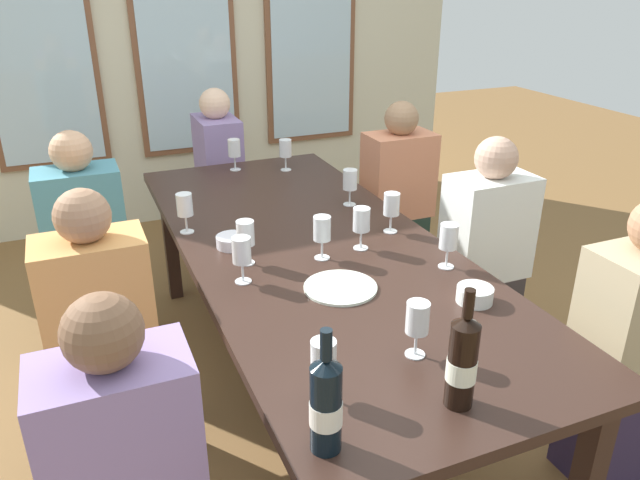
{
  "coord_description": "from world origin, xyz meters",
  "views": [
    {
      "loc": [
        -0.86,
        -2.11,
        1.78
      ],
      "look_at": [
        0.0,
        -0.07,
        0.79
      ],
      "focal_mm": 34.41,
      "sensor_mm": 36.0,
      "label": 1
    }
  ],
  "objects_px": {
    "wine_glass_3": "(322,231)",
    "wine_glass_7": "(234,149)",
    "wine_bottle_1": "(326,405)",
    "wine_glass_10": "(392,205)",
    "tasting_bowl_1": "(232,241)",
    "seated_person_2": "(88,249)",
    "wine_glass_6": "(323,360)",
    "wine_glass_1": "(285,150)",
    "wine_glass_4": "(185,207)",
    "white_plate_0": "(340,287)",
    "wine_glass_5": "(449,239)",
    "seated_person_3": "(397,202)",
    "dining_table": "(314,259)",
    "wine_glass_0": "(245,234)",
    "wine_glass_9": "(417,320)",
    "seated_person_1": "(484,259)",
    "wine_glass_8": "(361,221)",
    "seated_person_5": "(628,354)",
    "seated_person_0": "(103,339)",
    "tasting_bowl_0": "(475,295)",
    "seated_person_6": "(220,180)",
    "wine_glass_11": "(350,181)",
    "wine_glass_2": "(242,253)",
    "wine_bottle_0": "(462,361)"
  },
  "relations": [
    {
      "from": "wine_glass_0",
      "to": "wine_glass_10",
      "type": "relative_size",
      "value": 1.0
    },
    {
      "from": "wine_bottle_1",
      "to": "wine_glass_10",
      "type": "bearing_deg",
      "value": 54.68
    },
    {
      "from": "wine_glass_1",
      "to": "wine_glass_0",
      "type": "bearing_deg",
      "value": -117.1
    },
    {
      "from": "seated_person_0",
      "to": "seated_person_1",
      "type": "xyz_separation_m",
      "value": [
        1.71,
        0.02,
        0.0
      ]
    },
    {
      "from": "dining_table",
      "to": "seated_person_3",
      "type": "relative_size",
      "value": 2.24
    },
    {
      "from": "wine_glass_11",
      "to": "seated_person_2",
      "type": "bearing_deg",
      "value": 159.28
    },
    {
      "from": "wine_glass_1",
      "to": "seated_person_2",
      "type": "height_order",
      "value": "seated_person_2"
    },
    {
      "from": "seated_person_2",
      "to": "wine_glass_6",
      "type": "bearing_deg",
      "value": -73.41
    },
    {
      "from": "tasting_bowl_1",
      "to": "wine_glass_4",
      "type": "bearing_deg",
      "value": 122.63
    },
    {
      "from": "tasting_bowl_1",
      "to": "wine_glass_0",
      "type": "bearing_deg",
      "value": -86.26
    },
    {
      "from": "wine_glass_9",
      "to": "wine_glass_11",
      "type": "distance_m",
      "value": 1.25
    },
    {
      "from": "wine_glass_6",
      "to": "seated_person_3",
      "type": "height_order",
      "value": "seated_person_3"
    },
    {
      "from": "wine_glass_5",
      "to": "seated_person_3",
      "type": "bearing_deg",
      "value": 68.51
    },
    {
      "from": "seated_person_6",
      "to": "wine_glass_8",
      "type": "bearing_deg",
      "value": -84.53
    },
    {
      "from": "tasting_bowl_1",
      "to": "seated_person_2",
      "type": "distance_m",
      "value": 0.92
    },
    {
      "from": "white_plate_0",
      "to": "wine_glass_6",
      "type": "height_order",
      "value": "wine_glass_6"
    },
    {
      "from": "tasting_bowl_1",
      "to": "seated_person_2",
      "type": "relative_size",
      "value": 0.12
    },
    {
      "from": "white_plate_0",
      "to": "wine_glass_2",
      "type": "height_order",
      "value": "wine_glass_2"
    },
    {
      "from": "tasting_bowl_1",
      "to": "seated_person_6",
      "type": "height_order",
      "value": "seated_person_6"
    },
    {
      "from": "wine_glass_0",
      "to": "wine_glass_9",
      "type": "bearing_deg",
      "value": -70.12
    },
    {
      "from": "wine_glass_0",
      "to": "wine_glass_6",
      "type": "xyz_separation_m",
      "value": [
        -0.04,
        -0.85,
        -0.0
      ]
    },
    {
      "from": "tasting_bowl_1",
      "to": "seated_person_3",
      "type": "bearing_deg",
      "value": 30.8
    },
    {
      "from": "wine_glass_1",
      "to": "wine_glass_9",
      "type": "bearing_deg",
      "value": -98.01
    },
    {
      "from": "white_plate_0",
      "to": "wine_glass_1",
      "type": "distance_m",
      "value": 1.41
    },
    {
      "from": "tasting_bowl_1",
      "to": "seated_person_5",
      "type": "bearing_deg",
      "value": -39.82
    },
    {
      "from": "seated_person_6",
      "to": "seated_person_5",
      "type": "bearing_deg",
      "value": -70.79
    },
    {
      "from": "wine_glass_3",
      "to": "wine_glass_7",
      "type": "height_order",
      "value": "same"
    },
    {
      "from": "wine_glass_9",
      "to": "seated_person_1",
      "type": "bearing_deg",
      "value": 42.87
    },
    {
      "from": "wine_glass_5",
      "to": "seated_person_0",
      "type": "distance_m",
      "value": 1.33
    },
    {
      "from": "wine_glass_6",
      "to": "wine_glass_8",
      "type": "height_order",
      "value": "same"
    },
    {
      "from": "tasting_bowl_1",
      "to": "seated_person_5",
      "type": "distance_m",
      "value": 1.53
    },
    {
      "from": "wine_glass_6",
      "to": "seated_person_0",
      "type": "relative_size",
      "value": 0.16
    },
    {
      "from": "wine_glass_6",
      "to": "wine_glass_7",
      "type": "xyz_separation_m",
      "value": [
        0.32,
        2.01,
        0.0
      ]
    },
    {
      "from": "wine_glass_1",
      "to": "wine_glass_7",
      "type": "bearing_deg",
      "value": 156.18
    },
    {
      "from": "wine_glass_9",
      "to": "seated_person_2",
      "type": "xyz_separation_m",
      "value": [
        -0.83,
        1.64,
        -0.33
      ]
    },
    {
      "from": "white_plate_0",
      "to": "seated_person_5",
      "type": "height_order",
      "value": "seated_person_5"
    },
    {
      "from": "wine_glass_1",
      "to": "white_plate_0",
      "type": "bearing_deg",
      "value": -101.97
    },
    {
      "from": "wine_glass_9",
      "to": "seated_person_6",
      "type": "bearing_deg",
      "value": 89.55
    },
    {
      "from": "wine_glass_5",
      "to": "seated_person_3",
      "type": "relative_size",
      "value": 0.16
    },
    {
      "from": "wine_bottle_0",
      "to": "dining_table",
      "type": "bearing_deg",
      "value": 88.41
    },
    {
      "from": "wine_glass_4",
      "to": "white_plate_0",
      "type": "bearing_deg",
      "value": -60.89
    },
    {
      "from": "wine_glass_8",
      "to": "wine_glass_10",
      "type": "distance_m",
      "value": 0.22
    },
    {
      "from": "seated_person_0",
      "to": "tasting_bowl_0",
      "type": "bearing_deg",
      "value": -26.79
    },
    {
      "from": "dining_table",
      "to": "seated_person_6",
      "type": "distance_m",
      "value": 1.6
    },
    {
      "from": "wine_bottle_0",
      "to": "seated_person_3",
      "type": "relative_size",
      "value": 0.3
    },
    {
      "from": "wine_glass_5",
      "to": "seated_person_1",
      "type": "relative_size",
      "value": 0.16
    },
    {
      "from": "wine_glass_6",
      "to": "seated_person_0",
      "type": "xyz_separation_m",
      "value": [
        -0.51,
        0.86,
        -0.33
      ]
    },
    {
      "from": "wine_bottle_1",
      "to": "tasting_bowl_0",
      "type": "height_order",
      "value": "wine_bottle_1"
    },
    {
      "from": "seated_person_2",
      "to": "seated_person_6",
      "type": "distance_m",
      "value": 1.16
    },
    {
      "from": "dining_table",
      "to": "wine_glass_0",
      "type": "relative_size",
      "value": 14.28
    }
  ]
}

